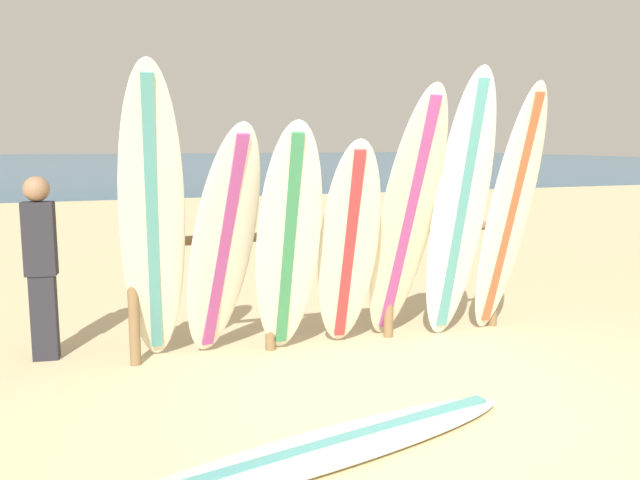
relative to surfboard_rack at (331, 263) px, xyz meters
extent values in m
plane|color=#D3BC8C|center=(0.03, -1.75, -0.75)|extent=(120.00, 120.00, 0.00)
cube|color=#1E5984|center=(0.03, 56.25, -0.74)|extent=(120.00, 80.00, 0.01)
cylinder|color=olive|center=(-1.73, 0.00, -0.16)|extent=(0.09, 0.09, 1.17)
cylinder|color=olive|center=(-0.58, 0.00, -0.16)|extent=(0.09, 0.09, 1.17)
cylinder|color=olive|center=(0.58, 0.00, -0.16)|extent=(0.09, 0.09, 1.17)
cylinder|color=olive|center=(1.73, 0.00, -0.16)|extent=(0.09, 0.09, 1.17)
cylinder|color=olive|center=(0.00, 0.00, 0.27)|extent=(3.57, 0.08, 0.08)
ellipsoid|color=silver|center=(-1.58, -0.25, 0.46)|extent=(0.60, 1.05, 2.42)
cube|color=teal|center=(-1.58, -0.25, 0.46)|extent=(0.18, 0.94, 2.23)
ellipsoid|color=white|center=(-1.04, -0.26, 0.25)|extent=(0.72, 1.03, 1.99)
cube|color=#A53F8C|center=(-1.04, -0.26, 0.25)|extent=(0.27, 0.88, 1.84)
ellipsoid|color=white|center=(-0.54, -0.42, 0.26)|extent=(0.63, 1.03, 2.00)
cube|color=#388C59|center=(-0.54, -0.42, 0.26)|extent=(0.20, 0.92, 1.85)
ellipsoid|color=silver|center=(0.01, -0.37, 0.19)|extent=(0.66, 0.99, 1.87)
cube|color=#B73338|center=(0.01, -0.37, 0.19)|extent=(0.24, 0.86, 1.73)
ellipsoid|color=beige|center=(0.58, -0.32, 0.41)|extent=(0.59, 0.98, 2.31)
cube|color=#A53F8C|center=(0.58, -0.32, 0.41)|extent=(0.14, 0.89, 2.13)
ellipsoid|color=white|center=(1.08, -0.38, 0.49)|extent=(0.54, 0.69, 2.47)
cube|color=teal|center=(1.08, -0.38, 0.49)|extent=(0.10, 0.65, 2.27)
ellipsoid|color=silver|center=(1.61, -0.38, 0.43)|extent=(0.51, 0.78, 2.36)
cube|color=#CC5933|center=(1.61, -0.38, 0.43)|extent=(0.12, 0.71, 2.17)
ellipsoid|color=silver|center=(-0.83, -2.03, -0.71)|extent=(2.88, 1.11, 0.07)
cube|color=teal|center=(-0.83, -2.03, -0.71)|extent=(2.57, 0.66, 0.08)
cube|color=#26262D|center=(-2.43, 0.41, -0.38)|extent=(0.22, 0.16, 0.73)
cube|color=#26262D|center=(-2.43, 0.41, 0.29)|extent=(0.27, 0.19, 0.61)
sphere|color=#997051|center=(-2.43, 0.41, 0.70)|extent=(0.21, 0.21, 0.21)
camera|label=1|loc=(-2.11, -5.48, 1.09)|focal=37.22mm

